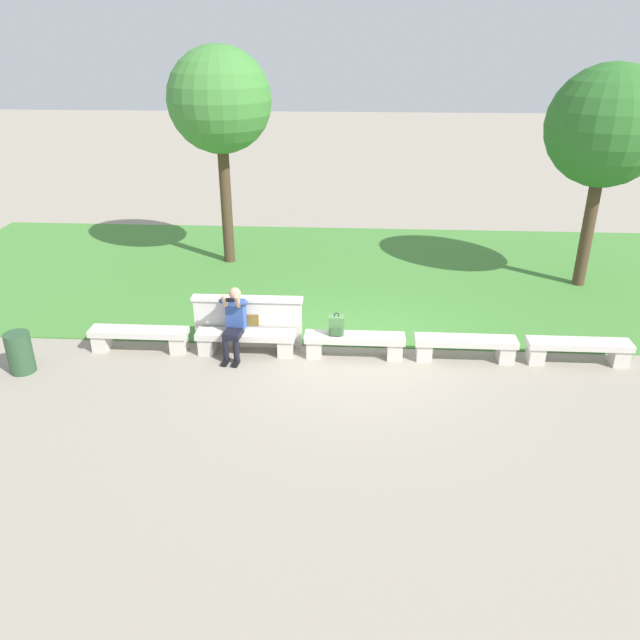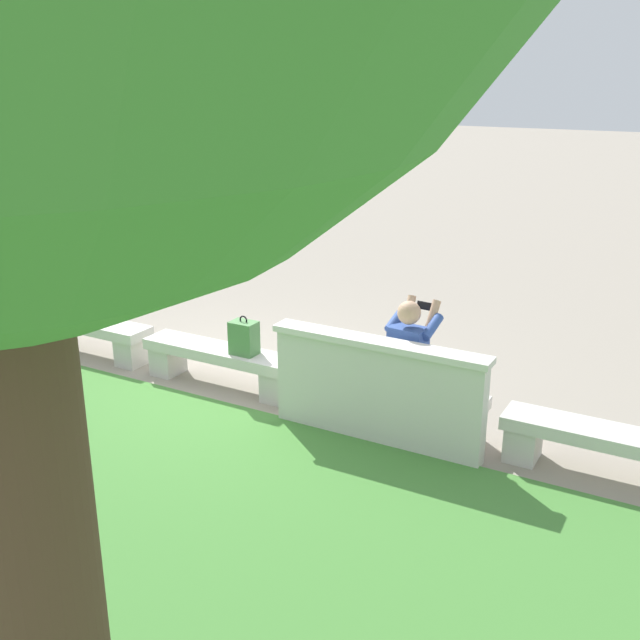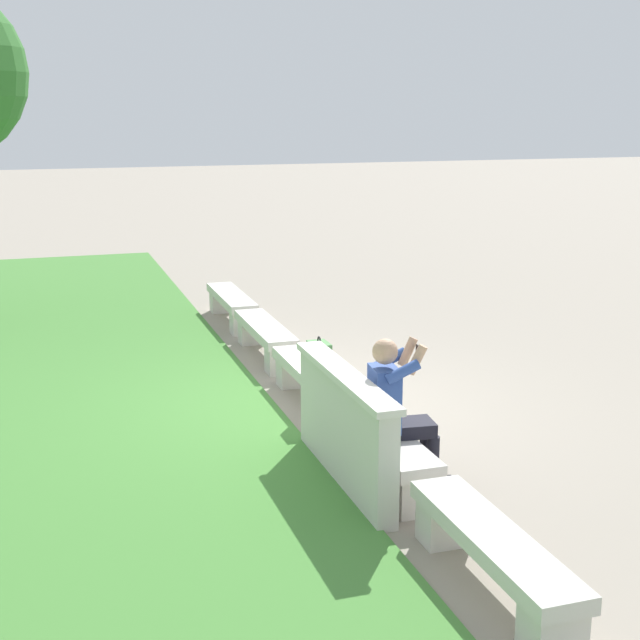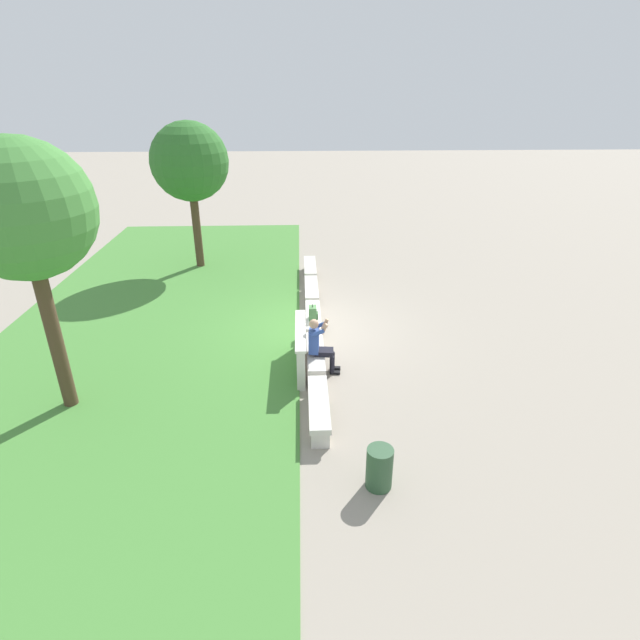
% 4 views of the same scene
% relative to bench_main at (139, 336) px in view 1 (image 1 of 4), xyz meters
% --- Properties ---
extents(ground_plane, '(80.00, 80.00, 0.00)m').
position_rel_bench_main_xyz_m(ground_plane, '(4.08, 0.00, -0.30)').
color(ground_plane, gray).
extents(grass_strip, '(22.02, 8.00, 0.03)m').
position_rel_bench_main_xyz_m(grass_strip, '(4.08, 4.38, -0.28)').
color(grass_strip, '#478438').
rests_on(grass_strip, ground).
extents(bench_main, '(1.86, 0.40, 0.45)m').
position_rel_bench_main_xyz_m(bench_main, '(0.00, 0.00, 0.00)').
color(bench_main, beige).
rests_on(bench_main, ground).
extents(bench_near, '(1.86, 0.40, 0.45)m').
position_rel_bench_main_xyz_m(bench_near, '(2.04, 0.00, 0.00)').
color(bench_near, beige).
rests_on(bench_near, ground).
extents(bench_mid, '(1.86, 0.40, 0.45)m').
position_rel_bench_main_xyz_m(bench_mid, '(4.08, 0.00, 0.00)').
color(bench_mid, beige).
rests_on(bench_mid, ground).
extents(bench_far, '(1.86, 0.40, 0.45)m').
position_rel_bench_main_xyz_m(bench_far, '(6.12, 0.00, 0.00)').
color(bench_far, beige).
rests_on(bench_far, ground).
extents(bench_end, '(1.86, 0.40, 0.45)m').
position_rel_bench_main_xyz_m(bench_end, '(8.16, 0.00, 0.00)').
color(bench_end, beige).
rests_on(bench_end, ground).
extents(backrest_wall_with_plaque, '(2.10, 0.24, 1.01)m').
position_rel_bench_main_xyz_m(backrest_wall_with_plaque, '(2.04, 0.34, 0.22)').
color(backrest_wall_with_plaque, beige).
rests_on(backrest_wall_with_plaque, ground).
extents(person_photographer, '(0.50, 0.75, 1.32)m').
position_rel_bench_main_xyz_m(person_photographer, '(1.86, -0.08, 0.44)').
color(person_photographer, black).
rests_on(person_photographer, ground).
extents(backpack, '(0.28, 0.24, 0.43)m').
position_rel_bench_main_xyz_m(backpack, '(3.74, 0.01, 0.33)').
color(backpack, '#4C7F47').
rests_on(backpack, bench_mid).
extents(tree_behind_wall, '(2.62, 2.62, 5.01)m').
position_rel_bench_main_xyz_m(tree_behind_wall, '(9.42, 3.99, 3.37)').
color(tree_behind_wall, '#4C3826').
rests_on(tree_behind_wall, ground).
extents(tree_left_background, '(2.50, 2.50, 5.33)m').
position_rel_bench_main_xyz_m(tree_left_background, '(0.72, 5.14, 3.74)').
color(tree_left_background, '#4C3826').
rests_on(tree_left_background, ground).
extents(trash_bin, '(0.44, 0.44, 0.75)m').
position_rel_bench_main_xyz_m(trash_bin, '(-1.84, -0.92, 0.08)').
color(trash_bin, '#2D5133').
rests_on(trash_bin, ground).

